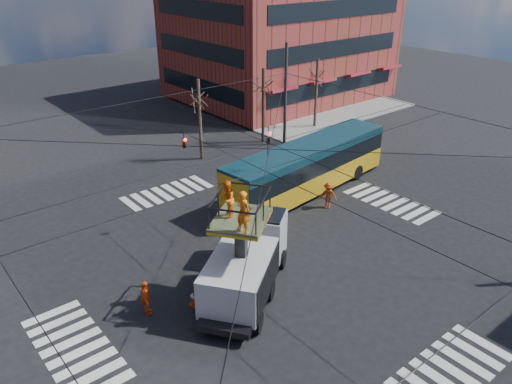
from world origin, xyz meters
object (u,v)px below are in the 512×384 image
(worker_ground, at_px, (146,298))
(flagger, at_px, (328,195))
(traffic_cone, at_px, (194,298))
(utility_truck, at_px, (246,253))
(city_bus, at_px, (308,167))

(worker_ground, height_order, flagger, same)
(traffic_cone, bearing_deg, utility_truck, -13.19)
(city_bus, distance_m, flagger, 2.70)
(city_bus, relative_size, flagger, 8.10)
(utility_truck, height_order, city_bus, utility_truck)
(city_bus, xyz_separation_m, traffic_cone, (-11.99, -5.17, -1.37))
(utility_truck, height_order, flagger, utility_truck)
(worker_ground, bearing_deg, utility_truck, -88.48)
(traffic_cone, relative_size, worker_ground, 0.44)
(utility_truck, bearing_deg, traffic_cone, 130.64)
(traffic_cone, bearing_deg, worker_ground, 158.68)
(utility_truck, bearing_deg, flagger, -15.80)
(utility_truck, bearing_deg, city_bus, -5.09)
(worker_ground, distance_m, flagger, 13.39)
(traffic_cone, distance_m, worker_ground, 2.10)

